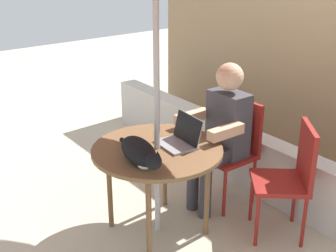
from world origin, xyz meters
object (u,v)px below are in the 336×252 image
object	(u,v)px
patio_table	(157,156)
person_seated	(221,129)
laptop	(182,136)
chair_occupied	(234,143)
cat	(140,153)
chair_empty	(292,172)

from	to	relation	value
patio_table	person_seated	xyz separation A→B (m)	(0.00, 0.65, 0.05)
laptop	person_seated	bearing A→B (deg)	96.78
patio_table	person_seated	world-z (taller)	person_seated
chair_occupied	person_seated	world-z (taller)	person_seated
chair_occupied	cat	bearing A→B (deg)	-82.38
person_seated	cat	size ratio (longest dim) A/B	1.93
laptop	cat	size ratio (longest dim) A/B	0.50
chair_empty	laptop	distance (m)	0.86
chair_empty	cat	bearing A→B (deg)	-116.23
chair_occupied	chair_empty	size ratio (longest dim) A/B	1.00
chair_occupied	person_seated	bearing A→B (deg)	-90.00
patio_table	person_seated	bearing A→B (deg)	90.00
chair_occupied	laptop	xyz separation A→B (m)	(0.05, -0.61, 0.24)
chair_empty	person_seated	bearing A→B (deg)	-169.10
chair_empty	person_seated	xyz separation A→B (m)	(-0.64, -0.12, 0.17)
laptop	cat	world-z (taller)	laptop
laptop	cat	distance (m)	0.44
chair_occupied	laptop	size ratio (longest dim) A/B	2.82
person_seated	chair_empty	bearing A→B (deg)	10.90
person_seated	laptop	size ratio (longest dim) A/B	3.88
patio_table	chair_occupied	bearing A→B (deg)	90.00
laptop	cat	bearing A→B (deg)	-78.76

